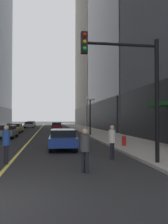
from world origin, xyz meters
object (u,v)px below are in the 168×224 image
at_px(car_grey, 7,131).
at_px(car_maroon, 56,126).
at_px(fire_hydrant_right, 124,142).
at_px(car_silver, 29,124).
at_px(street_lamp_right_mid, 90,108).
at_px(car_blue, 63,138).
at_px(car_navy, 31,124).
at_px(pedestrian_in_white_shirt, 112,139).
at_px(traffic_light_near_right, 134,79).
at_px(car_yellow, 15,128).
at_px(pedestrian_with_orange_bag, 85,147).
at_px(pedestrian_in_blue_hoodie, 6,141).

distance_m(car_grey, car_maroon, 18.28).
distance_m(car_grey, fire_hydrant_right, 13.30).
bearing_deg(car_silver, street_lamp_right_mid, -69.64).
relative_size(car_blue, street_lamp_right_mid, 0.95).
height_order(car_maroon, car_silver, same).
xyz_separation_m(car_navy, fire_hydrant_right, (9.54, -42.99, -0.32)).
bearing_deg(fire_hydrant_right, street_lamp_right_mid, 92.67).
relative_size(pedestrian_in_white_shirt, traffic_light_near_right, 0.30).
height_order(car_grey, fire_hydrant_right, car_grey).
xyz_separation_m(car_navy, pedestrian_in_white_shirt, (7.52, -47.22, 0.27)).
xyz_separation_m(car_grey, car_yellow, (-0.45, 8.51, 0.00)).
bearing_deg(car_grey, fire_hydrant_right, -44.50).
bearing_deg(pedestrian_in_white_shirt, car_navy, 99.05).
relative_size(car_maroon, pedestrian_with_orange_bag, 2.60).
xyz_separation_m(street_lamp_right_mid, fire_hydrant_right, (0.50, -10.72, -2.86)).
relative_size(car_yellow, pedestrian_in_blue_hoodie, 2.72).
bearing_deg(car_silver, fire_hydrant_right, -74.86).
distance_m(pedestrian_with_orange_bag, pedestrian_in_white_shirt, 3.21).
distance_m(car_navy, pedestrian_with_orange_bag, 50.22).
bearing_deg(pedestrian_in_blue_hoodie, traffic_light_near_right, -13.77).
xyz_separation_m(car_blue, pedestrian_with_orange_bag, (0.46, -6.70, 0.24)).
relative_size(car_grey, pedestrian_with_orange_bag, 2.44).
xyz_separation_m(car_grey, pedestrian_in_white_shirt, (7.47, -13.55, 0.27)).
xyz_separation_m(car_maroon, car_navy, (-5.67, 16.27, 0.00)).
distance_m(car_blue, car_yellow, 18.91).
bearing_deg(car_grey, car_navy, 90.09).
relative_size(traffic_light_near_right, fire_hydrant_right, 7.06).
bearing_deg(pedestrian_in_blue_hoodie, pedestrian_with_orange_bag, -34.06).
bearing_deg(car_navy, pedestrian_in_blue_hoodie, -87.00).
relative_size(car_blue, pedestrian_with_orange_bag, 2.55).
height_order(car_maroon, traffic_light_near_right, traffic_light_near_right).
relative_size(pedestrian_with_orange_bag, fire_hydrant_right, 2.06).
bearing_deg(pedestrian_in_white_shirt, car_silver, 100.72).
relative_size(car_silver, traffic_light_near_right, 0.75).
distance_m(car_yellow, street_lamp_right_mid, 12.08).
bearing_deg(pedestrian_with_orange_bag, car_grey, 109.31).
bearing_deg(car_blue, car_maroon, 89.18).
height_order(pedestrian_in_white_shirt, fire_hydrant_right, pedestrian_in_white_shirt).
relative_size(car_maroon, traffic_light_near_right, 0.76).
bearing_deg(street_lamp_right_mid, pedestrian_with_orange_bag, -100.59).
relative_size(pedestrian_with_orange_bag, street_lamp_right_mid, 0.37).
bearing_deg(traffic_light_near_right, car_silver, 100.88).
distance_m(street_lamp_right_mid, fire_hydrant_right, 11.10).
bearing_deg(car_grey, street_lamp_right_mid, 8.87).
bearing_deg(fire_hydrant_right, car_navy, 102.51).
distance_m(traffic_light_near_right, fire_hydrant_right, 7.09).
xyz_separation_m(pedestrian_with_orange_bag, fire_hydrant_right, (3.80, 6.91, -0.56)).
relative_size(traffic_light_near_right, street_lamp_right_mid, 1.28).
relative_size(car_silver, pedestrian_with_orange_bag, 2.57).
bearing_deg(car_navy, car_silver, -88.85).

